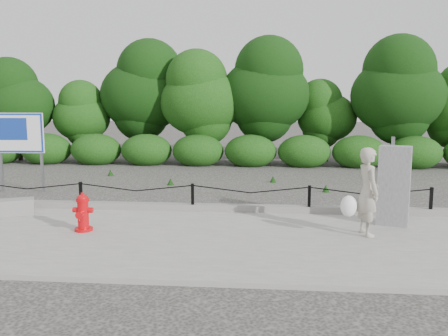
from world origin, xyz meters
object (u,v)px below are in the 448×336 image
object	(u,v)px
concrete_block	(8,207)
utility_cabinet	(394,186)
pedestrian	(367,193)
advertising_sign	(19,137)
fire_hydrant	(83,213)

from	to	relation	value
concrete_block	utility_cabinet	distance (m)	7.83
pedestrian	advertising_sign	distance (m)	9.13
fire_hydrant	concrete_block	xyz separation A→B (m)	(-2.03, 1.01, -0.17)
concrete_block	pedestrian	bearing A→B (deg)	-6.62
concrete_block	advertising_sign	world-z (taller)	advertising_sign
utility_cabinet	fire_hydrant	bearing A→B (deg)	-151.72
pedestrian	concrete_block	xyz separation A→B (m)	(-7.14, 0.83, -0.61)
pedestrian	utility_cabinet	distance (m)	1.02
pedestrian	concrete_block	size ratio (longest dim) A/B	1.52
fire_hydrant	utility_cabinet	xyz separation A→B (m)	(5.78, 0.95, 0.43)
fire_hydrant	advertising_sign	distance (m)	5.13
fire_hydrant	utility_cabinet	size ratio (longest dim) A/B	0.42
concrete_block	advertising_sign	distance (m)	3.32
fire_hydrant	utility_cabinet	world-z (taller)	utility_cabinet
advertising_sign	utility_cabinet	bearing A→B (deg)	-20.58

